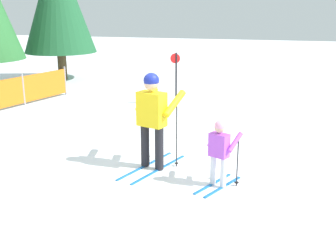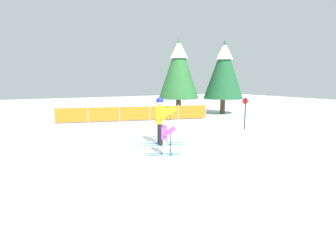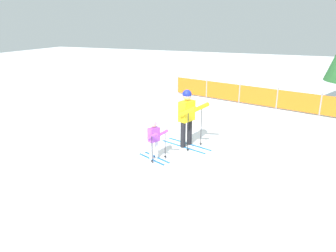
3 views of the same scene
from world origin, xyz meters
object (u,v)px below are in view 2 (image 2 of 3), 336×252
skier_child (165,135)px  trail_marker (245,110)px  safety_fence (135,113)px  conifer_near (224,69)px  conifer_far (179,68)px  skier_adult (161,116)px

skier_child → trail_marker: 5.75m
safety_fence → conifer_near: (6.79, 0.38, 2.67)m
safety_fence → conifer_far: conifer_far is taller
trail_marker → skier_child: bearing=-159.3°
safety_fence → skier_adult: bearing=-102.3°
conifer_far → safety_fence: bearing=-156.4°
skier_adult → safety_fence: skier_adult is taller
skier_child → conifer_near: 11.54m
skier_adult → trail_marker: (4.88, 0.78, -0.09)m
conifer_far → trail_marker: (-0.32, -6.68, -2.25)m
trail_marker → safety_fence: bearing=126.2°
skier_child → conifer_far: size_ratio=0.21×
skier_child → safety_fence: (1.74, 6.99, -0.18)m
safety_fence → conifer_far: bearing=23.6°
conifer_far → conifer_near: (2.84, -1.35, -0.06)m
skier_child → skier_adult: bearing=93.7°
skier_child → trail_marker: bearing=45.9°
trail_marker → conifer_far: bearing=87.3°
safety_fence → conifer_far: size_ratio=1.63×
safety_fence → trail_marker: size_ratio=5.52×
skier_child → safety_fence: 7.20m
conifer_near → trail_marker: conifer_near is taller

